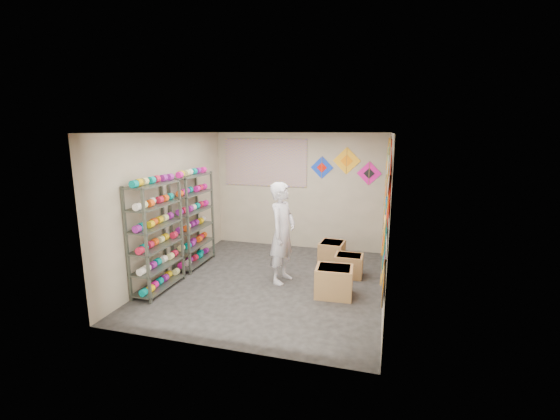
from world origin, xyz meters
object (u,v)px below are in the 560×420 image
(carton_a, at_px, (334,282))
(carton_c, at_px, (332,253))
(shelf_rack_front, at_px, (156,237))
(shopkeeper, at_px, (282,233))
(shelf_rack_back, at_px, (193,220))
(carton_b, at_px, (349,266))

(carton_a, bearing_deg, carton_c, 96.28)
(shelf_rack_front, bearing_deg, shopkeeper, 25.61)
(carton_a, bearing_deg, shelf_rack_back, 163.29)
(shelf_rack_back, xyz_separation_m, shopkeeper, (1.98, -0.35, -0.03))
(carton_b, bearing_deg, carton_a, -98.75)
(shopkeeper, distance_m, carton_c, 1.56)
(shelf_rack_back, height_order, shopkeeper, shelf_rack_back)
(shelf_rack_front, height_order, shopkeeper, shelf_rack_front)
(shelf_rack_front, height_order, carton_c, shelf_rack_front)
(carton_b, relative_size, carton_c, 0.97)
(shelf_rack_front, distance_m, carton_c, 3.54)
(shelf_rack_back, relative_size, carton_a, 3.13)
(shelf_rack_back, relative_size, carton_c, 3.56)
(carton_a, height_order, carton_c, carton_a)
(carton_b, distance_m, carton_c, 0.74)
(shelf_rack_front, relative_size, carton_b, 3.68)
(carton_c, bearing_deg, shelf_rack_back, -158.31)
(carton_b, bearing_deg, shelf_rack_back, -175.52)
(shelf_rack_front, distance_m, shelf_rack_back, 1.30)
(shelf_rack_back, bearing_deg, shelf_rack_front, -90.00)
(carton_a, xyz_separation_m, carton_b, (0.16, 0.96, -0.04))
(shelf_rack_back, distance_m, carton_a, 3.15)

